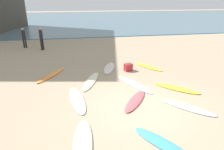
% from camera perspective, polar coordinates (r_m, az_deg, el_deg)
% --- Properties ---
extents(ground_plane, '(120.00, 120.00, 0.00)m').
position_cam_1_polar(ground_plane, '(8.01, 7.84, -9.29)').
color(ground_plane, tan).
extents(ocean_water, '(120.00, 40.00, 0.08)m').
position_cam_1_polar(ocean_water, '(41.46, -7.47, 15.90)').
color(ocean_water, slate).
rests_on(ocean_water, ground_plane).
extents(surfboard_0, '(1.50, 2.06, 0.07)m').
position_cam_1_polar(surfboard_0, '(12.55, 10.57, 2.41)').
color(surfboard_0, yellow).
rests_on(surfboard_0, ground_plane).
extents(surfboard_1, '(0.76, 2.40, 0.08)m').
position_cam_1_polar(surfboard_1, '(6.26, -8.51, -19.01)').
color(surfboard_1, '#F5E1BE').
rests_on(surfboard_1, ground_plane).
extents(surfboard_2, '(1.49, 2.57, 0.06)m').
position_cam_1_polar(surfboard_2, '(9.94, 6.45, -2.61)').
color(surfboard_2, silver).
rests_on(surfboard_2, ground_plane).
extents(surfboard_3, '(1.21, 2.24, 0.08)m').
position_cam_1_polar(surfboard_3, '(12.11, -0.81, 2.10)').
color(surfboard_3, silver).
rests_on(surfboard_3, ground_plane).
extents(surfboard_4, '(1.55, 1.97, 0.07)m').
position_cam_1_polar(surfboard_4, '(6.39, 14.51, -18.62)').
color(surfboard_4, '#429EE2').
rests_on(surfboard_4, ground_plane).
extents(surfboard_5, '(0.92, 2.54, 0.07)m').
position_cam_1_polar(surfboard_5, '(8.55, -10.05, -7.02)').
color(surfboard_5, white).
rests_on(surfboard_5, ground_plane).
extents(surfboard_6, '(1.60, 1.96, 0.08)m').
position_cam_1_polar(surfboard_6, '(8.39, 6.79, -7.40)').
color(surfboard_6, '#E3555B').
rests_on(surfboard_6, ground_plane).
extents(surfboard_7, '(1.64, 2.43, 0.07)m').
position_cam_1_polar(surfboard_7, '(11.53, -17.21, 0.05)').
color(surfboard_7, orange).
rests_on(surfboard_7, ground_plane).
extents(surfboard_8, '(1.97, 1.95, 0.07)m').
position_cam_1_polar(surfboard_8, '(9.94, 18.15, -3.58)').
color(surfboard_8, yellow).
rests_on(surfboard_8, ground_plane).
extents(surfboard_9, '(1.33, 2.53, 0.07)m').
position_cam_1_polar(surfboard_9, '(10.27, -6.17, -1.75)').
color(surfboard_9, '#EAEBC0').
rests_on(surfboard_9, ground_plane).
extents(surfboard_10, '(1.82, 1.91, 0.06)m').
position_cam_1_polar(surfboard_10, '(8.44, 21.17, -8.73)').
color(surfboard_10, white).
rests_on(surfboard_10, ground_plane).
extents(beachgoer_near, '(0.39, 0.39, 1.85)m').
position_cam_1_polar(beachgoer_near, '(17.29, -19.87, 10.26)').
color(beachgoer_near, black).
rests_on(beachgoer_near, ground_plane).
extents(beachgoer_mid, '(0.36, 0.36, 1.69)m').
position_cam_1_polar(beachgoer_mid, '(18.63, -24.23, 10.07)').
color(beachgoer_mid, black).
rests_on(beachgoer_mid, ground_plane).
extents(beach_cooler, '(0.53, 0.44, 0.43)m').
position_cam_1_polar(beach_cooler, '(11.70, 4.73, 2.24)').
color(beach_cooler, '#B2282D').
rests_on(beach_cooler, ground_plane).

